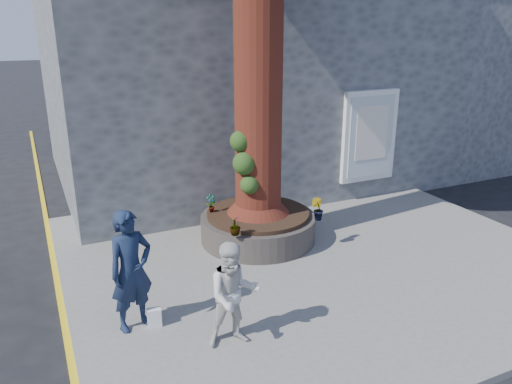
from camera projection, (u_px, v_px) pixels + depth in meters
name	position (u px, v px, depth m)	size (l,w,h in m)	color
ground	(266.00, 300.00, 8.15)	(120.00, 120.00, 0.00)	black
pavement	(313.00, 255.00, 9.59)	(9.00, 8.00, 0.12)	slate
yellow_line	(63.00, 313.00, 7.79)	(0.10, 30.00, 0.01)	yellow
stone_shop	(235.00, 64.00, 14.30)	(10.30, 8.30, 6.30)	#4D5052
neighbour_shop	(445.00, 61.00, 17.54)	(6.00, 8.00, 6.00)	#4D5052
planter	(258.00, 226.00, 10.05)	(2.30, 2.30, 0.60)	black
man	(131.00, 271.00, 6.98)	(0.65, 0.43, 1.79)	#15213A
woman	(234.00, 295.00, 6.65)	(0.73, 0.57, 1.50)	silver
shopping_bag	(154.00, 317.00, 7.22)	(0.20, 0.12, 0.28)	white
plant_a	(211.00, 203.00, 9.88)	(0.20, 0.13, 0.37)	gray
plant_b	(317.00, 209.00, 9.49)	(0.24, 0.23, 0.43)	gray
plant_c	(235.00, 226.00, 8.83)	(0.19, 0.19, 0.34)	gray
plant_d	(255.00, 204.00, 9.99)	(0.25, 0.22, 0.28)	gray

